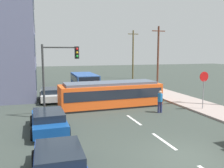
# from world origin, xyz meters

# --- Properties ---
(ground_plane) EXTENTS (120.00, 120.00, 0.00)m
(ground_plane) POSITION_xyz_m (0.00, 10.00, 0.00)
(ground_plane) COLOR #353D37
(sidewalk_curb_right) EXTENTS (3.20, 36.00, 0.14)m
(sidewalk_curb_right) POSITION_xyz_m (6.80, 6.00, 0.07)
(sidewalk_curb_right) COLOR #A08F88
(sidewalk_curb_right) RESTS_ON ground
(lane_stripe_1) EXTENTS (0.16, 2.40, 0.01)m
(lane_stripe_1) POSITION_xyz_m (0.00, 2.00, 0.01)
(lane_stripe_1) COLOR silver
(lane_stripe_1) RESTS_ON ground
(lane_stripe_2) EXTENTS (0.16, 2.40, 0.01)m
(lane_stripe_2) POSITION_xyz_m (0.00, 6.00, 0.01)
(lane_stripe_2) COLOR silver
(lane_stripe_2) RESTS_ON ground
(lane_stripe_3) EXTENTS (0.16, 2.40, 0.01)m
(lane_stripe_3) POSITION_xyz_m (0.00, 16.22, 0.01)
(lane_stripe_3) COLOR silver
(lane_stripe_3) RESTS_ON ground
(lane_stripe_4) EXTENTS (0.16, 2.40, 0.01)m
(lane_stripe_4) POSITION_xyz_m (0.00, 22.22, 0.01)
(lane_stripe_4) COLOR silver
(lane_stripe_4) RESTS_ON ground
(streetcar_tram) EXTENTS (8.42, 2.82, 2.08)m
(streetcar_tram) POSITION_xyz_m (-0.35, 10.22, 1.08)
(streetcar_tram) COLOR #F9581C
(streetcar_tram) RESTS_ON ground
(city_bus) EXTENTS (2.57, 6.02, 1.94)m
(city_bus) POSITION_xyz_m (-0.78, 19.56, 1.11)
(city_bus) COLOR #2C4F8C
(city_bus) RESTS_ON ground
(pedestrian_crossing) EXTENTS (0.46, 0.36, 1.67)m
(pedestrian_crossing) POSITION_xyz_m (2.61, 7.25, 0.94)
(pedestrian_crossing) COLOR navy
(pedestrian_crossing) RESTS_ON ground
(parked_sedan_near) EXTENTS (2.01, 4.09, 1.19)m
(parked_sedan_near) POSITION_xyz_m (-5.40, -0.14, 0.62)
(parked_sedan_near) COLOR navy
(parked_sedan_near) RESTS_ON ground
(parked_sedan_mid) EXTENTS (2.12, 4.36, 1.19)m
(parked_sedan_mid) POSITION_xyz_m (-5.52, 5.39, 0.62)
(parked_sedan_mid) COLOR navy
(parked_sedan_mid) RESTS_ON ground
(parked_sedan_far) EXTENTS (1.99, 4.39, 1.19)m
(parked_sedan_far) POSITION_xyz_m (-5.00, 14.18, 0.62)
(parked_sedan_far) COLOR #BBBDBB
(parked_sedan_far) RESTS_ON ground
(stop_sign) EXTENTS (0.76, 0.07, 2.88)m
(stop_sign) POSITION_xyz_m (6.15, 6.95, 2.19)
(stop_sign) COLOR gray
(stop_sign) RESTS_ON sidewalk_curb_right
(traffic_light_mast) EXTENTS (2.49, 0.33, 5.02)m
(traffic_light_mast) POSITION_xyz_m (-4.71, 8.20, 3.50)
(traffic_light_mast) COLOR #333333
(traffic_light_mast) RESTS_ON ground
(utility_pole_mid) EXTENTS (1.80, 0.24, 7.76)m
(utility_pole_mid) POSITION_xyz_m (8.87, 19.58, 4.06)
(utility_pole_mid) COLOR brown
(utility_pole_mid) RESTS_ON ground
(utility_pole_far) EXTENTS (1.80, 0.24, 8.06)m
(utility_pole_far) POSITION_xyz_m (9.32, 29.26, 4.21)
(utility_pole_far) COLOR brown
(utility_pole_far) RESTS_ON ground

